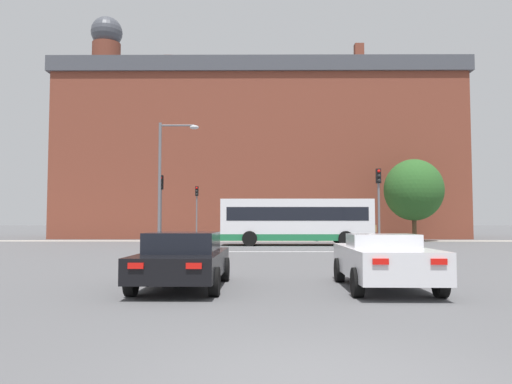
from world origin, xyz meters
The scene contains 14 objects.
ground_plane centered at (0.00, 0.00, 0.00)m, with size 400.00×400.00×0.00m, color #545456.
stop_line_strip centered at (0.00, 21.83, 0.00)m, with size 9.60×0.30×0.01m, color silver.
far_pavement centered at (0.00, 36.60, 0.01)m, with size 70.67×2.50×0.01m, color #A09B91.
brick_civic_building centered at (-0.75, 47.10, 8.64)m, with size 39.58×14.40×23.56m.
car_saloon_left centered at (-2.52, 7.16, 0.71)m, with size 2.08×4.57×1.36m.
car_roadster_right centered at (2.37, 7.00, 0.69)m, with size 2.06×4.48×1.32m.
bus_crossing_lead centered at (1.89, 29.06, 1.68)m, with size 10.23×2.77×3.13m.
traffic_light_near_left centered at (-6.16, 22.62, 2.83)m, with size 0.26×0.31×4.21m.
traffic_light_far_left centered at (-5.82, 36.10, 3.04)m, with size 0.26×0.31×4.55m.
traffic_light_near_right centered at (5.89, 22.03, 3.02)m, with size 0.26×0.31×4.52m.
street_lamp_junction centered at (-5.70, 21.89, 4.32)m, with size 2.20×0.36×7.04m.
pedestrian_waiting centered at (8.83, 36.13, 0.90)m, with size 0.45×0.35×1.56m.
pedestrian_walking_east centered at (4.12, 35.85, 1.04)m, with size 0.41×0.45×1.77m.
tree_by_building centered at (12.15, 36.04, 4.23)m, with size 4.84×4.84×6.78m.
Camera 1 is at (-0.66, -5.17, 1.63)m, focal length 35.00 mm.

